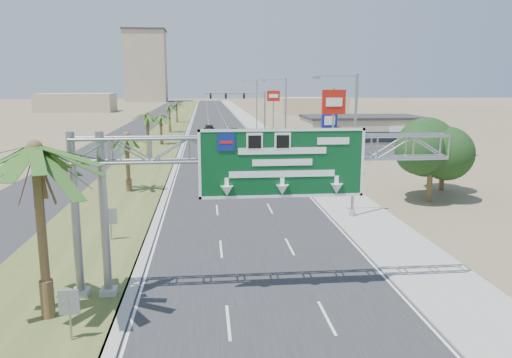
{
  "coord_description": "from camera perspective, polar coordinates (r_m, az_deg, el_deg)",
  "views": [
    {
      "loc": [
        -2.77,
        -11.45,
        9.4
      ],
      "look_at": [
        -0.04,
        15.35,
        4.2
      ],
      "focal_mm": 35.0,
      "sensor_mm": 36.0,
      "label": 1
    }
  ],
  "objects": [
    {
      "name": "tower_distant",
      "position": [
        263.2,
        -12.48,
        12.44
      ],
      "size": [
        20.0,
        16.0,
        35.0
      ],
      "primitive_type": "cube",
      "color": "tan",
      "rests_on": "ground"
    },
    {
      "name": "opposing_road",
      "position": [
        122.64,
        -12.53,
        6.28
      ],
      "size": [
        8.0,
        300.0,
        0.02
      ],
      "primitive_type": "cube",
      "color": "#28282B",
      "rests_on": "ground"
    },
    {
      "name": "car_right_lane",
      "position": [
        91.03,
        -2.53,
        5.4
      ],
      "size": [
        2.33,
        4.73,
        1.29
      ],
      "primitive_type": "imported",
      "rotation": [
        0.0,
        0.0,
        0.04
      ],
      "color": "gray",
      "rests_on": "ground"
    },
    {
      "name": "pole_sign_red_near",
      "position": [
        50.22,
        8.85,
        8.1
      ],
      "size": [
        2.42,
        0.58,
        8.95
      ],
      "color": "gray",
      "rests_on": "ground"
    },
    {
      "name": "pole_sign_red_far",
      "position": [
        86.86,
        2.01,
        9.04
      ],
      "size": [
        2.21,
        0.41,
        8.3
      ],
      "color": "gray",
      "rests_on": "ground"
    },
    {
      "name": "palm_row_d",
      "position": [
        77.9,
        -10.84,
        7.07
      ],
      "size": [
        3.99,
        3.99,
        5.45
      ],
      "color": "brown",
      "rests_on": "ground"
    },
    {
      "name": "median_grass",
      "position": [
        122.02,
        -9.25,
        6.39
      ],
      "size": [
        7.0,
        300.0,
        0.12
      ],
      "primitive_type": "cube",
      "color": "#475726",
      "rests_on": "ground"
    },
    {
      "name": "car_far",
      "position": [
        95.17,
        -5.33,
        5.65
      ],
      "size": [
        2.33,
        5.18,
        1.47
      ],
      "primitive_type": "imported",
      "rotation": [
        0.0,
        0.0,
        0.05
      ],
      "color": "black",
      "rests_on": "ground"
    },
    {
      "name": "road",
      "position": [
        121.84,
        -4.52,
        6.47
      ],
      "size": [
        12.0,
        300.0,
        0.02
      ],
      "primitive_type": "cube",
      "color": "#28282B",
      "rests_on": "ground"
    },
    {
      "name": "palm_row_e",
      "position": [
        96.78,
        -9.89,
        8.21
      ],
      "size": [
        3.99,
        3.99,
        6.15
      ],
      "color": "brown",
      "rests_on": "ground"
    },
    {
      "name": "palm_near",
      "position": [
        20.63,
        -23.97,
        3.11
      ],
      "size": [
        5.7,
        5.7,
        8.35
      ],
      "color": "brown",
      "rests_on": "ground"
    },
    {
      "name": "sign_gantry",
      "position": [
        21.7,
        -1.24,
        2.06
      ],
      "size": [
        16.75,
        1.24,
        7.5
      ],
      "color": "gray",
      "rests_on": "ground"
    },
    {
      "name": "palm_row_c",
      "position": [
        59.94,
        -12.34,
        7.1
      ],
      "size": [
        3.99,
        3.99,
        6.75
      ],
      "color": "brown",
      "rests_on": "ground"
    },
    {
      "name": "sidewalk_right",
      "position": [
        122.32,
        -0.51,
        6.54
      ],
      "size": [
        4.0,
        300.0,
        0.1
      ],
      "primitive_type": "cube",
      "color": "#9E9B93",
      "rests_on": "ground"
    },
    {
      "name": "pole_sign_blue",
      "position": [
        59.5,
        8.38,
        6.44
      ],
      "size": [
        2.0,
        0.86,
        6.79
      ],
      "color": "gray",
      "rests_on": "ground"
    },
    {
      "name": "streetlight_mid",
      "position": [
        64.41,
        3.22,
        6.72
      ],
      "size": [
        3.27,
        0.44,
        10.0
      ],
      "color": "gray",
      "rests_on": "ground"
    },
    {
      "name": "building_distant_left",
      "position": [
        176.69,
        -19.84,
        8.21
      ],
      "size": [
        24.0,
        14.0,
        6.0
      ],
      "primitive_type": "cube",
      "color": "tan",
      "rests_on": "ground"
    },
    {
      "name": "palm_row_b",
      "position": [
        44.19,
        -14.59,
        4.73
      ],
      "size": [
        3.99,
        3.99,
        5.95
      ],
      "color": "brown",
      "rests_on": "ground"
    },
    {
      "name": "palm_row_f",
      "position": [
        121.72,
        -9.08,
        8.58
      ],
      "size": [
        3.99,
        3.99,
        5.75
      ],
      "color": "brown",
      "rests_on": "ground"
    },
    {
      "name": "oak_far",
      "position": [
        46.69,
        20.69,
        3.36
      ],
      "size": [
        3.5,
        3.5,
        5.6
      ],
      "color": "brown",
      "rests_on": "ground"
    },
    {
      "name": "streetlight_far",
      "position": [
        100.06,
        -0.03,
        8.23
      ],
      "size": [
        3.27,
        0.44,
        10.0
      ],
      "color": "gray",
      "rests_on": "ground"
    },
    {
      "name": "oak_near",
      "position": [
        41.73,
        19.48,
        3.6
      ],
      "size": [
        4.5,
        4.5,
        6.8
      ],
      "color": "brown",
      "rests_on": "ground"
    },
    {
      "name": "car_left_lane",
      "position": [
        47.0,
        -5.06,
        0.26
      ],
      "size": [
        2.12,
        4.44,
        1.47
      ],
      "primitive_type": "imported",
      "rotation": [
        0.0,
        0.0,
        -0.09
      ],
      "color": "black",
      "rests_on": "ground"
    },
    {
      "name": "store_building",
      "position": [
        81.64,
        11.93,
        5.49
      ],
      "size": [
        18.0,
        10.0,
        4.0
      ],
      "primitive_type": "cube",
      "color": "tan",
      "rests_on": "ground"
    },
    {
      "name": "car_mid_lane",
      "position": [
        61.49,
        -1.98,
        2.9
      ],
      "size": [
        2.1,
        5.11,
        1.65
      ],
      "primitive_type": "imported",
      "rotation": [
        0.0,
        0.0,
        -0.07
      ],
      "color": "maroon",
      "rests_on": "ground"
    },
    {
      "name": "building_distant_right",
      "position": [
        155.1,
        6.46,
        8.31
      ],
      "size": [
        20.0,
        12.0,
        5.0
      ],
      "primitive_type": "cube",
      "color": "tan",
      "rests_on": "ground"
    },
    {
      "name": "streetlight_near",
      "position": [
        35.24,
        10.86,
        3.06
      ],
      "size": [
        3.27,
        0.44,
        10.0
      ],
      "color": "gray",
      "rests_on": "ground"
    },
    {
      "name": "signal_mast",
      "position": [
        83.92,
        -0.37,
        7.82
      ],
      "size": [
        10.28,
        0.71,
        8.0
      ],
      "color": "gray",
      "rests_on": "ground"
    },
    {
      "name": "median_signback_b",
      "position": [
        31.03,
        -16.3,
        -4.36
      ],
      "size": [
        0.75,
        0.08,
        2.08
      ],
      "color": "gray",
      "rests_on": "ground"
    },
    {
      "name": "median_signback_a",
      "position": [
        19.82,
        -20.57,
        -13.45
      ],
      "size": [
        0.75,
        0.08,
        2.08
      ],
      "color": "gray",
      "rests_on": "ground"
    }
  ]
}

